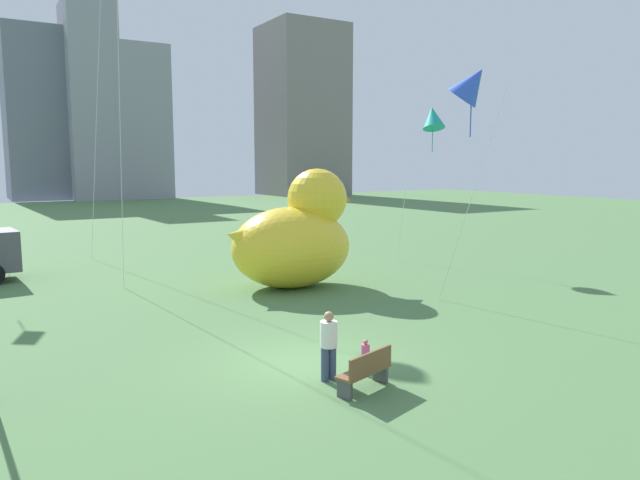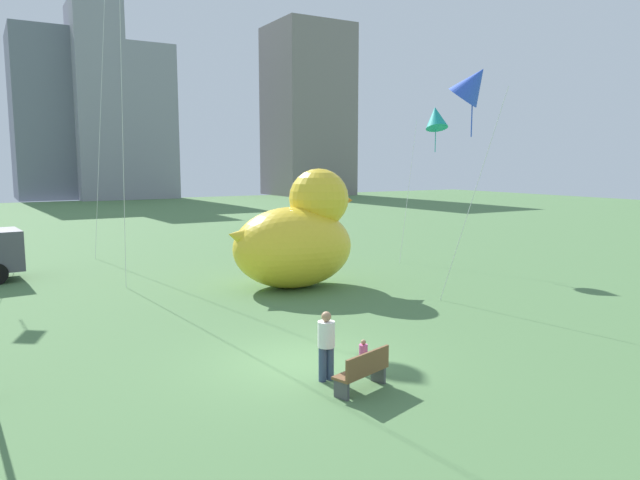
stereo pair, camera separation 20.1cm
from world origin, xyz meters
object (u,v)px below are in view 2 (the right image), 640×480
object	(u,v)px
person_child	(363,355)
kite_blue	(473,84)
park_bench	(363,370)
person_adult	(326,343)
giant_inflatable_duck	(298,237)
kite_teal	(436,118)

from	to	relation	value
person_child	kite_blue	xyz separation A→B (m)	(6.50, 3.37, 7.01)
person_child	park_bench	bearing A→B (deg)	-124.19
person_adult	kite_blue	size ratio (longest dim) A/B	0.20
giant_inflatable_duck	kite_blue	world-z (taller)	kite_blue
park_bench	kite_teal	xyz separation A→B (m)	(12.85, 12.58, 6.68)
person_adult	giant_inflatable_duck	size ratio (longest dim) A/B	0.28
giant_inflatable_duck	kite_blue	distance (m)	8.81
person_child	kite_blue	bearing A→B (deg)	27.39
person_adult	kite_blue	world-z (taller)	kite_blue
kite_blue	person_child	bearing A→B (deg)	-152.61
person_child	kite_teal	world-z (taller)	kite_teal
giant_inflatable_duck	park_bench	bearing A→B (deg)	-110.61
person_adult	person_child	xyz separation A→B (m)	(0.95, -0.10, -0.43)
person_child	kite_teal	bearing A→B (deg)	43.70
person_child	giant_inflatable_duck	distance (m)	10.18
park_bench	person_adult	bearing A→B (deg)	111.01
person_adult	kite_blue	xyz separation A→B (m)	(7.46, 3.27, 6.58)
giant_inflatable_duck	kite_blue	bearing A→B (deg)	-62.51
kite_blue	person_adult	bearing A→B (deg)	-156.31
park_bench	person_adult	size ratio (longest dim) A/B	0.94
person_adult	person_child	bearing A→B (deg)	-5.78
park_bench	giant_inflatable_duck	xyz separation A→B (m)	(3.90, 10.36, 1.54)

